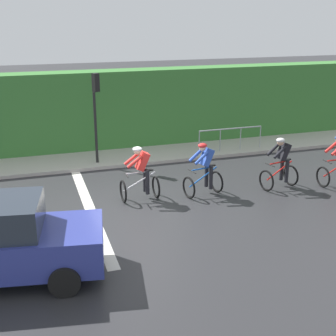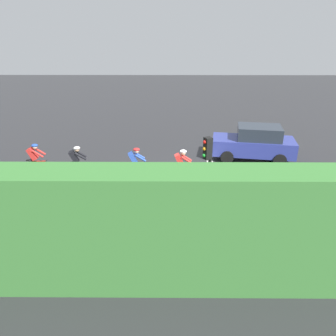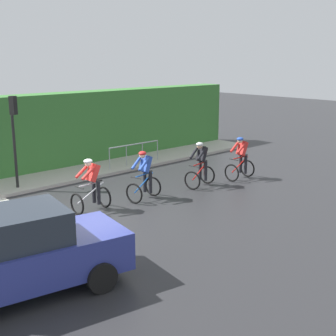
{
  "view_description": "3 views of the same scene",
  "coord_description": "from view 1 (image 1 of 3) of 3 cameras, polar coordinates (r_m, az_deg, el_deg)",
  "views": [
    {
      "loc": [
        12.32,
        -2.89,
        5.37
      ],
      "look_at": [
        -0.1,
        1.07,
        0.97
      ],
      "focal_mm": 49.68,
      "sensor_mm": 36.0,
      "label": 1
    },
    {
      "loc": [
        -12.59,
        0.72,
        6.02
      ],
      "look_at": [
        -0.09,
        0.8,
        0.79
      ],
      "focal_mm": 34.34,
      "sensor_mm": 36.0,
      "label": 2
    },
    {
      "loc": [
        11.21,
        -7.16,
        4.65
      ],
      "look_at": [
        0.64,
        2.64,
        1.13
      ],
      "focal_mm": 48.89,
      "sensor_mm": 36.0,
      "label": 3
    }
  ],
  "objects": [
    {
      "name": "ground_plane",
      "position": [
        13.75,
        -4.12,
        -4.38
      ],
      "size": [
        80.0,
        80.0,
        0.0
      ],
      "primitive_type": "plane",
      "color": "#28282B"
    },
    {
      "name": "sidewalk_kerb",
      "position": [
        18.55,
        -1.62,
        2.02
      ],
      "size": [
        2.8,
        20.22,
        0.12
      ],
      "primitive_type": "cube",
      "color": "#ADA89E",
      "rests_on": "ground"
    },
    {
      "name": "stone_wall_low",
      "position": [
        19.33,
        -2.37,
        3.32
      ],
      "size": [
        0.44,
        20.22,
        0.52
      ],
      "primitive_type": "cube",
      "color": "gray",
      "rests_on": "ground"
    },
    {
      "name": "hedge_wall",
      "position": [
        19.3,
        -2.66,
        7.34
      ],
      "size": [
        1.1,
        20.22,
        3.18
      ],
      "primitive_type": "cube",
      "color": "#387533",
      "rests_on": "ground"
    },
    {
      "name": "road_marking_stop_line",
      "position": [
        13.53,
        -9.54,
        -4.97
      ],
      "size": [
        7.0,
        0.3,
        0.01
      ],
      "primitive_type": "cube",
      "color": "silver",
      "rests_on": "ground"
    },
    {
      "name": "cyclist_second",
      "position": [
        15.08,
        13.68,
        0.47
      ],
      "size": [
        0.88,
        1.19,
        1.66
      ],
      "color": "black",
      "rests_on": "ground"
    },
    {
      "name": "cyclist_mid",
      "position": [
        14.13,
        4.49,
        -0.28
      ],
      "size": [
        0.89,
        1.2,
        1.66
      ],
      "color": "black",
      "rests_on": "ground"
    },
    {
      "name": "cyclist_fourth",
      "position": [
        13.74,
        -3.36,
        -0.81
      ],
      "size": [
        0.72,
        1.11,
        1.66
      ],
      "color": "black",
      "rests_on": "ground"
    },
    {
      "name": "car_navy",
      "position": [
        10.3,
        -19.96,
        -8.43
      ],
      "size": [
        2.38,
        4.32,
        1.76
      ],
      "color": "navy",
      "rests_on": "ground"
    },
    {
      "name": "traffic_light_near_crossing",
      "position": [
        16.75,
        -8.84,
        7.62
      ],
      "size": [
        0.27,
        0.29,
        3.34
      ],
      "color": "black",
      "rests_on": "ground"
    },
    {
      "name": "pedestrian_railing_kerbside",
      "position": [
        18.53,
        7.68,
        4.07
      ],
      "size": [
        0.07,
        2.69,
        1.03
      ],
      "color": "#999EA3",
      "rests_on": "ground"
    }
  ]
}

